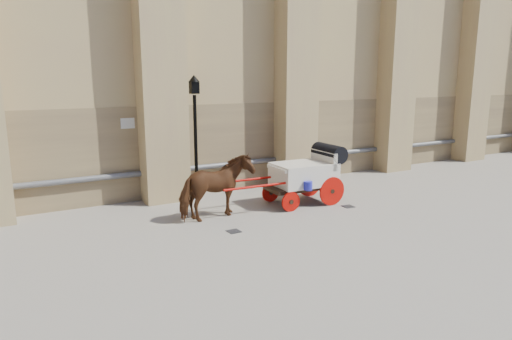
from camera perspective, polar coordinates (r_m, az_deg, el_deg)
ground at (r=12.22m, az=-1.26°, el=-7.08°), size 90.00×90.00×0.00m
horse at (r=12.69m, az=-4.99°, el=-2.23°), size 2.24×1.29×1.78m
carriage at (r=14.34m, az=6.48°, el=-0.28°), size 4.18×1.50×1.81m
street_lamp at (r=14.81m, az=-7.58°, el=4.56°), size 0.37×0.37×3.97m
drain_grate_near at (r=11.85m, az=-2.79°, el=-7.66°), size 0.33×0.33×0.01m
drain_grate_far at (r=14.30m, az=11.45°, el=-4.49°), size 0.34×0.34×0.01m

